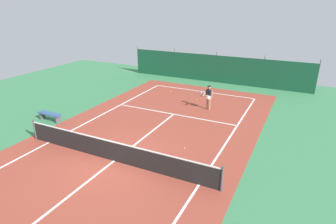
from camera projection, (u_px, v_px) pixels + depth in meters
ground_plane at (114, 161)px, 12.96m from camera, size 36.00×36.00×0.00m
court_surface at (114, 161)px, 12.96m from camera, size 11.02×26.60×0.01m
tennis_net at (113, 151)px, 12.78m from camera, size 10.12×0.10×1.10m
back_fence at (217, 74)px, 25.83m from camera, size 16.30×0.98×2.70m
tennis_player at (209, 96)px, 18.81m from camera, size 0.83×0.66×1.64m
tennis_ball_near_player at (197, 99)px, 21.02m from camera, size 0.07×0.07×0.07m
tennis_ball_midcourt at (184, 148)px, 14.05m from camera, size 0.07×0.07×0.07m
tennis_ball_by_sideline at (171, 91)px, 22.92m from camera, size 0.07×0.07×0.07m
parked_car at (205, 64)px, 28.91m from camera, size 2.21×4.30×1.68m
courtside_bench at (50, 115)px, 17.21m from camera, size 1.60×0.40×0.49m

